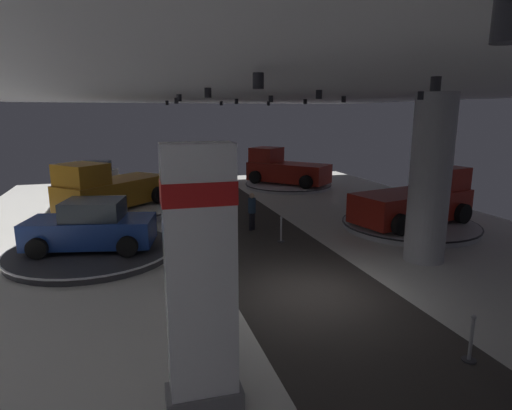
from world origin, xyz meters
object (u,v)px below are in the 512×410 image
(brand_sign_pylon, at_px, (201,280))
(pickup_truck_deep_right, at_px, (284,169))
(display_car_deep_left, at_px, (94,178))
(display_car_mid_left, at_px, (92,227))
(display_platform_mid_left, at_px, (93,251))
(display_platform_deep_left, at_px, (95,192))
(column_right, at_px, (430,179))
(visitor_walking_near, at_px, (252,209))
(display_platform_far_left, at_px, (115,211))
(pickup_truck_far_left, at_px, (108,190))
(pickup_truck_mid_right, at_px, (416,200))
(display_platform_deep_right, at_px, (288,185))
(display_platform_mid_right, at_px, (409,225))

(brand_sign_pylon, distance_m, pickup_truck_deep_right, 21.90)
(brand_sign_pylon, bearing_deg, display_car_deep_left, 98.13)
(brand_sign_pylon, distance_m, display_car_mid_left, 9.23)
(display_car_deep_left, relative_size, display_platform_mid_left, 0.79)
(display_platform_deep_left, height_order, display_platform_mid_left, display_platform_mid_left)
(column_right, relative_size, display_platform_deep_left, 1.17)
(display_platform_mid_left, distance_m, visitor_walking_near, 6.44)
(display_platform_far_left, distance_m, pickup_truck_far_left, 1.15)
(display_car_mid_left, bearing_deg, display_platform_mid_left, 167.37)
(pickup_truck_mid_right, distance_m, display_car_deep_left, 18.27)
(display_car_mid_left, bearing_deg, display_platform_deep_right, 43.54)
(pickup_truck_deep_right, xyz_separation_m, visitor_walking_near, (-5.05, -9.64, -0.26))
(display_platform_mid_left, bearing_deg, pickup_truck_mid_right, -0.70)
(display_platform_deep_right, distance_m, visitor_walking_near, 10.79)
(display_car_mid_left, height_order, display_platform_deep_right, display_car_mid_left)
(visitor_walking_near, bearing_deg, display_platform_far_left, 141.57)
(display_car_mid_left, bearing_deg, display_platform_mid_right, -1.01)
(display_car_mid_left, bearing_deg, brand_sign_pylon, -75.30)
(display_platform_far_left, height_order, pickup_truck_far_left, pickup_truck_far_left)
(display_car_mid_left, relative_size, visitor_walking_near, 2.83)
(display_car_deep_left, relative_size, display_car_mid_left, 1.00)
(pickup_truck_mid_right, relative_size, display_platform_far_left, 0.99)
(display_platform_mid_right, height_order, visitor_walking_near, visitor_walking_near)
(brand_sign_pylon, bearing_deg, pickup_truck_far_left, 97.71)
(display_platform_mid_left, height_order, display_platform_deep_right, display_platform_mid_left)
(display_platform_mid_left, xyz_separation_m, visitor_walking_near, (6.22, 1.48, 0.76))
(brand_sign_pylon, height_order, display_platform_mid_right, brand_sign_pylon)
(display_car_deep_left, height_order, visitor_walking_near, display_car_deep_left)
(display_platform_deep_left, height_order, display_car_mid_left, display_car_mid_left)
(display_platform_mid_right, relative_size, display_platform_far_left, 1.00)
(display_platform_mid_right, bearing_deg, display_car_deep_left, 137.66)
(column_right, xyz_separation_m, display_car_deep_left, (-11.34, 15.69, -1.75))
(brand_sign_pylon, bearing_deg, visitor_walking_near, 69.48)
(display_platform_far_left, xyz_separation_m, display_car_deep_left, (-1.23, 6.03, 0.79))
(display_platform_deep_left, bearing_deg, display_car_mid_left, -86.85)
(display_platform_mid_left, xyz_separation_m, pickup_truck_deep_right, (11.27, 11.11, 1.02))
(display_platform_mid_right, height_order, pickup_truck_deep_right, pickup_truck_deep_right)
(pickup_truck_deep_right, bearing_deg, display_platform_far_left, -154.02)
(display_platform_deep_right, relative_size, visitor_walking_near, 3.57)
(column_right, height_order, display_platform_mid_right, column_right)
(display_platform_deep_left, relative_size, pickup_truck_deep_right, 0.87)
(column_right, xyz_separation_m, display_platform_mid_right, (2.02, 3.50, -2.60))
(display_car_deep_left, distance_m, visitor_walking_near, 12.51)
(column_right, xyz_separation_m, display_car_mid_left, (-10.69, 3.73, -1.73))
(display_platform_far_left, height_order, display_platform_deep_left, display_platform_far_left)
(brand_sign_pylon, bearing_deg, column_right, 31.44)
(brand_sign_pylon, distance_m, display_platform_deep_right, 21.84)
(pickup_truck_far_left, bearing_deg, display_car_mid_left, -93.51)
(column_right, xyz_separation_m, pickup_truck_mid_right, (2.34, 3.57, -1.56))
(display_platform_mid_right, relative_size, visitor_walking_near, 3.57)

